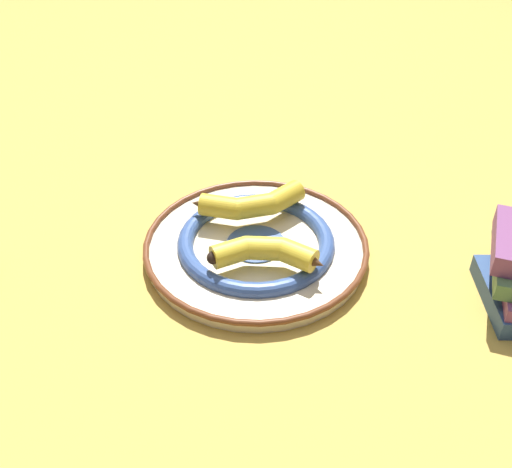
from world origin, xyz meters
name	(u,v)px	position (x,y,z in m)	size (l,w,h in m)	color
ground_plane	(233,250)	(0.00, 0.00, 0.00)	(2.80, 2.80, 0.00)	gold
decorative_bowl	(256,245)	(-0.04, 0.00, 0.02)	(0.34, 0.34, 0.03)	beige
banana_a	(251,204)	(-0.02, -0.06, 0.05)	(0.18, 0.10, 0.04)	gold
banana_b	(266,252)	(-0.06, 0.06, 0.05)	(0.17, 0.07, 0.03)	yellow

